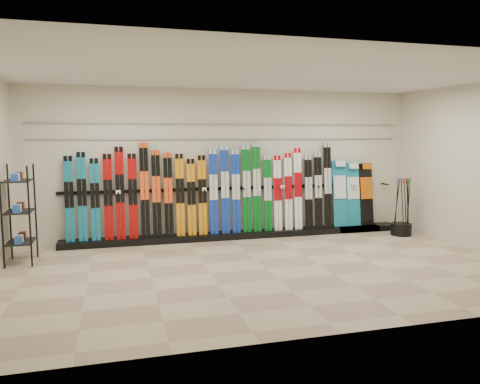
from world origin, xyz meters
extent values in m
plane|color=tan|center=(0.00, 0.00, 0.00)|extent=(8.00, 8.00, 0.00)
plane|color=beige|center=(0.00, 2.50, 1.50)|extent=(8.00, 0.00, 8.00)
plane|color=silver|center=(0.00, 0.00, 3.00)|extent=(8.00, 8.00, 0.00)
cube|color=black|center=(0.22, 2.28, 0.06)|extent=(8.00, 0.40, 0.12)
cube|color=#126D8F|center=(-3.06, 2.30, 0.91)|extent=(0.17, 0.16, 1.59)
cube|color=#126D8F|center=(-2.83, 2.30, 0.95)|extent=(0.17, 0.16, 1.65)
cube|color=#126D8F|center=(-2.60, 2.30, 0.89)|extent=(0.17, 0.15, 1.53)
cube|color=#A20708|center=(-2.36, 2.30, 0.93)|extent=(0.17, 0.16, 1.61)
cube|color=#A20708|center=(-2.15, 2.31, 0.99)|extent=(0.17, 0.17, 1.75)
cube|color=#A20708|center=(-1.91, 2.30, 0.93)|extent=(0.17, 0.16, 1.61)
cube|color=black|center=(-1.69, 2.31, 1.03)|extent=(0.17, 0.18, 1.82)
cube|color=black|center=(-1.47, 2.31, 0.96)|extent=(0.17, 0.17, 1.68)
cube|color=black|center=(-1.24, 2.30, 0.93)|extent=(0.17, 0.16, 1.63)
cube|color=orange|center=(-1.01, 2.30, 0.92)|extent=(0.17, 0.16, 1.60)
cube|color=orange|center=(-0.79, 2.30, 0.87)|extent=(0.17, 0.15, 1.50)
cube|color=orange|center=(-0.57, 2.30, 0.90)|extent=(0.17, 0.16, 1.57)
cube|color=#0F33B1|center=(-0.34, 2.31, 0.96)|extent=(0.17, 0.17, 1.69)
cube|color=#0F33B1|center=(-0.10, 2.31, 1.00)|extent=(0.17, 0.17, 1.77)
cube|color=#0F33B1|center=(0.12, 2.31, 0.96)|extent=(0.17, 0.17, 1.68)
cube|color=#056418|center=(0.35, 2.31, 1.01)|extent=(0.17, 0.17, 1.77)
cube|color=#056418|center=(0.56, 2.31, 1.03)|extent=(0.17, 0.18, 1.82)
cube|color=#056418|center=(0.79, 2.30, 0.90)|extent=(0.17, 0.16, 1.56)
cube|color=white|center=(1.01, 2.30, 0.89)|extent=(0.17, 0.15, 1.54)
cube|color=white|center=(1.25, 2.30, 0.92)|extent=(0.17, 0.16, 1.59)
cube|color=white|center=(1.47, 2.31, 0.97)|extent=(0.17, 0.17, 1.69)
cube|color=black|center=(1.70, 2.30, 0.89)|extent=(0.17, 0.15, 1.55)
cube|color=black|center=(1.92, 2.30, 0.92)|extent=(0.17, 0.16, 1.60)
cube|color=black|center=(2.15, 2.31, 1.02)|extent=(0.17, 0.18, 1.81)
cube|color=#14728C|center=(2.45, 2.35, 0.83)|extent=(0.32, 0.22, 1.42)
cube|color=#14728C|center=(2.77, 2.35, 0.80)|extent=(0.32, 0.21, 1.36)
cube|color=black|center=(3.09, 2.34, 0.79)|extent=(0.31, 0.21, 1.35)
cube|color=black|center=(-3.75, 1.40, 0.80)|extent=(0.40, 0.60, 1.61)
cylinder|color=black|center=(3.52, 1.63, 0.12)|extent=(0.42, 0.42, 0.25)
cylinder|color=black|center=(3.48, 1.56, 0.61)|extent=(0.12, 0.05, 1.18)
cylinder|color=black|center=(3.44, 1.72, 0.61)|extent=(0.05, 0.12, 1.18)
cylinder|color=black|center=(3.59, 1.54, 0.61)|extent=(0.11, 0.09, 1.18)
cylinder|color=black|center=(3.58, 1.52, 0.61)|extent=(0.05, 0.15, 1.17)
cylinder|color=black|center=(3.58, 1.61, 0.61)|extent=(0.06, 0.12, 1.18)
cylinder|color=black|center=(3.68, 1.64, 0.61)|extent=(0.12, 0.11, 1.18)
cylinder|color=black|center=(3.40, 1.65, 0.61)|extent=(0.16, 0.06, 1.17)
cylinder|color=black|center=(3.56, 1.50, 0.61)|extent=(0.15, 0.05, 1.17)
cube|color=gray|center=(0.00, 2.48, 2.00)|extent=(7.60, 0.02, 0.03)
cube|color=gray|center=(0.00, 2.48, 2.30)|extent=(7.60, 0.02, 0.03)
camera|label=1|loc=(-2.27, -6.75, 2.07)|focal=35.00mm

